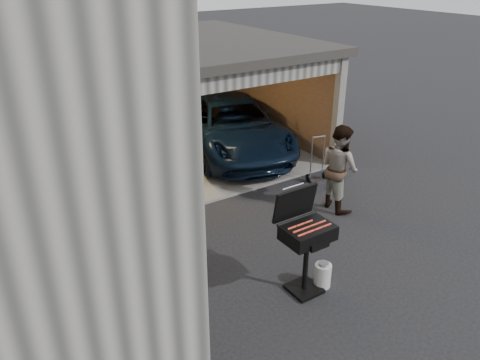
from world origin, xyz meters
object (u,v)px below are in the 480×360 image
at_px(minivan, 232,128).
at_px(man, 339,168).
at_px(propane_tank, 323,275).
at_px(hand_truck, 317,173).
at_px(bbq_grill, 306,235).
at_px(plywood_panel, 170,350).
at_px(woman, 132,249).

bearing_deg(minivan, man, -72.42).
bearing_deg(minivan, propane_tank, -93.23).
height_order(minivan, hand_truck, minivan).
relative_size(bbq_grill, hand_truck, 1.50).
bearing_deg(plywood_panel, woman, 82.08).
height_order(bbq_grill, propane_tank, bbq_grill).
relative_size(man, propane_tank, 4.53).
relative_size(minivan, woman, 2.92).
height_order(woman, plywood_panel, woman).
bearing_deg(woman, minivan, 126.77).
bearing_deg(propane_tank, man, 41.83).
distance_m(woman, propane_tank, 2.94).
bearing_deg(woman, man, 88.26).
relative_size(minivan, plywood_panel, 5.43).
xyz_separation_m(plywood_panel, hand_truck, (5.29, 3.31, -0.23)).
distance_m(man, propane_tank, 2.80).
distance_m(woman, hand_truck, 5.33).
bearing_deg(bbq_grill, plywood_panel, -169.52).
height_order(man, bbq_grill, man).
relative_size(man, hand_truck, 1.62).
bearing_deg(hand_truck, bbq_grill, -121.57).
bearing_deg(woman, plywood_panel, -15.02).
bearing_deg(man, plywood_panel, 120.25).
xyz_separation_m(man, bbq_grill, (-2.33, -1.70, 0.09)).
distance_m(woman, man, 4.56).
bearing_deg(propane_tank, plywood_panel, -172.90).
bearing_deg(hand_truck, propane_tank, -117.19).
bearing_deg(plywood_panel, minivan, 52.11).
xyz_separation_m(woman, propane_tank, (2.52, -1.38, -0.64)).
distance_m(propane_tank, plywood_panel, 2.79).
bearing_deg(bbq_grill, propane_tank, -19.32).
height_order(woman, bbq_grill, woman).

